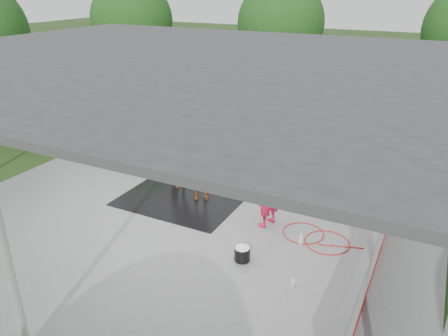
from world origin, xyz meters
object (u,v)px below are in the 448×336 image
at_px(horse, 185,166).
at_px(wash_bucket, 242,254).
at_px(dasher_board, 375,248).
at_px(handler, 268,188).

relative_size(horse, wash_bucket, 5.87).
height_order(dasher_board, handler, handler).
bearing_deg(horse, handler, -79.02).
bearing_deg(handler, wash_bucket, 17.46).
xyz_separation_m(handler, wash_bucket, (0.09, -1.63, -0.82)).
xyz_separation_m(horse, handler, (2.60, -0.47, 0.11)).
relative_size(dasher_board, horse, 3.98).
distance_m(handler, wash_bucket, 1.83).
relative_size(dasher_board, wash_bucket, 23.37).
bearing_deg(horse, wash_bucket, -106.77).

